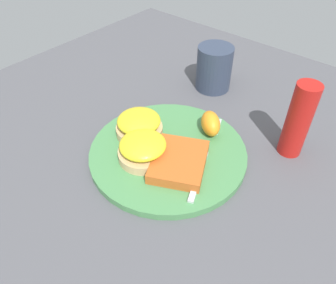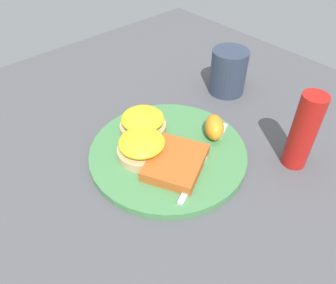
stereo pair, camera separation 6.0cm
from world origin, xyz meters
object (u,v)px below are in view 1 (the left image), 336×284
(fork, at_px, (207,150))
(condiment_bottle, at_px, (298,120))
(cup, at_px, (214,68))
(sandwich_benedict_left, at_px, (141,124))
(hashbrown_patty, at_px, (179,161))
(sandwich_benedict_right, at_px, (143,149))
(orange_wedge, at_px, (211,123))

(fork, relative_size, condiment_bottle, 1.43)
(cup, bearing_deg, sandwich_benedict_left, 179.61)
(hashbrown_patty, relative_size, fork, 0.53)
(fork, xyz_separation_m, cup, (0.21, 0.13, 0.04))
(sandwich_benedict_right, bearing_deg, fork, -40.82)
(sandwich_benedict_right, xyz_separation_m, orange_wedge, (0.14, -0.05, -0.00))
(sandwich_benedict_left, distance_m, hashbrown_patty, 0.12)
(orange_wedge, bearing_deg, sandwich_benedict_right, 159.76)
(fork, height_order, condiment_bottle, condiment_bottle)
(hashbrown_patty, distance_m, cup, 0.30)
(sandwich_benedict_right, height_order, hashbrown_patty, sandwich_benedict_right)
(orange_wedge, xyz_separation_m, condiment_bottle, (0.07, -0.14, 0.04))
(orange_wedge, distance_m, condiment_bottle, 0.16)
(sandwich_benedict_left, xyz_separation_m, orange_wedge, (0.09, -0.10, -0.00))
(sandwich_benedict_left, bearing_deg, orange_wedge, -49.42)
(sandwich_benedict_right, distance_m, condiment_bottle, 0.28)
(sandwich_benedict_left, bearing_deg, fork, -72.77)
(sandwich_benedict_left, bearing_deg, sandwich_benedict_right, -133.12)
(hashbrown_patty, distance_m, condiment_bottle, 0.23)
(sandwich_benedict_left, height_order, cup, cup)
(condiment_bottle, bearing_deg, fork, 135.58)
(sandwich_benedict_left, height_order, sandwich_benedict_right, same)
(cup, xyz_separation_m, condiment_bottle, (-0.09, -0.24, 0.02))
(sandwich_benedict_left, height_order, condiment_bottle, condiment_bottle)
(fork, xyz_separation_m, condiment_bottle, (0.12, -0.11, 0.06))
(cup, bearing_deg, sandwich_benedict_right, -170.31)
(hashbrown_patty, bearing_deg, fork, -13.72)
(hashbrown_patty, bearing_deg, sandwich_benedict_right, 113.00)
(cup, bearing_deg, condiment_bottle, -111.12)
(sandwich_benedict_left, height_order, fork, sandwich_benedict_left)
(sandwich_benedict_left, xyz_separation_m, fork, (0.04, -0.13, -0.02))
(orange_wedge, height_order, cup, cup)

